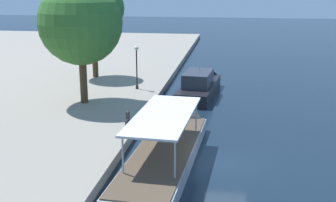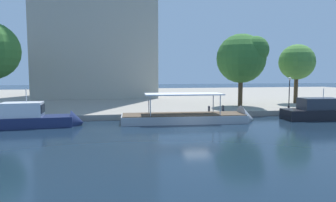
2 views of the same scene
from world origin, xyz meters
name	(u,v)px [view 1 (image 1 of 2)]	position (x,y,z in m)	size (l,w,h in m)	color
ground_plane	(227,164)	(0.00, 0.00, 0.00)	(220.00, 220.00, 0.00)	#142333
tour_boat_1	(168,151)	(0.74, 3.55, 0.35)	(14.37, 4.08, 4.36)	#9EA3A8
motor_yacht_2	(200,87)	(16.26, 2.84, 0.64)	(10.41, 3.70, 4.51)	black
mooring_bollard_0	(127,124)	(3.37, 6.79, 1.02)	(0.27, 0.27, 0.71)	#2D2D33
mooring_bollard_1	(128,116)	(5.25, 7.18, 1.03)	(0.32, 0.32, 0.73)	#2D2D33
lamp_post	(137,62)	(14.84, 8.63, 3.15)	(0.40, 0.40, 4.01)	black
tree_1	(84,21)	(9.65, 11.68, 7.32)	(6.67, 6.67, 9.86)	#4C3823
tree_2	(93,17)	(19.38, 14.08, 6.84)	(5.25, 5.25, 8.80)	#4C3823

